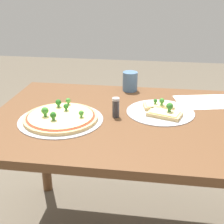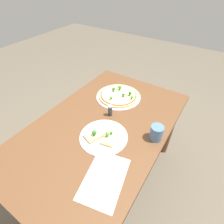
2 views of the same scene
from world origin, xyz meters
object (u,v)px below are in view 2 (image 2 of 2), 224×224
object	(u,v)px
dining_table	(102,133)
drinking_cup	(156,133)
pizza_tray_whole	(119,95)
pizza_tray_slice	(103,136)
condiment_shaker	(110,110)

from	to	relation	value
dining_table	drinking_cup	world-z (taller)	drinking_cup
dining_table	pizza_tray_whole	bearing A→B (deg)	12.03
dining_table	pizza_tray_slice	bearing A→B (deg)	-139.35
dining_table	condiment_shaker	distance (m)	0.18
dining_table	drinking_cup	size ratio (longest dim) A/B	13.02
pizza_tray_slice	drinking_cup	xyz separation A→B (m)	(0.17, -0.29, 0.04)
drinking_cup	condiment_shaker	distance (m)	0.37
condiment_shaker	drinking_cup	bearing A→B (deg)	-94.63
pizza_tray_whole	dining_table	bearing A→B (deg)	-167.97
pizza_tray_slice	drinking_cup	distance (m)	0.34
pizza_tray_slice	condiment_shaker	bearing A→B (deg)	20.99
pizza_tray_whole	pizza_tray_slice	distance (m)	0.46
pizza_tray_whole	pizza_tray_slice	bearing A→B (deg)	-161.42
dining_table	pizza_tray_slice	distance (m)	0.15
dining_table	pizza_tray_whole	size ratio (longest dim) A/B	3.69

